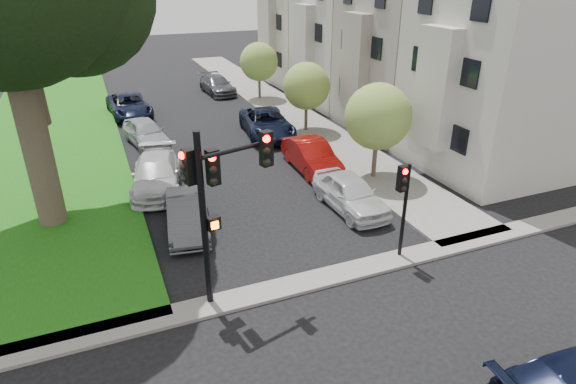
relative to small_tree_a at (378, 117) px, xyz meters
name	(u,v)px	position (x,y,z in m)	size (l,w,h in m)	color
ground	(350,316)	(-6.20, -8.82, -3.18)	(140.00, 140.00, 0.00)	black
grass_strip	(52,127)	(-15.20, 15.18, -3.12)	(8.00, 44.00, 0.12)	#1C5210
sidewalk_right	(275,104)	(0.55, 15.18, -3.12)	(3.50, 44.00, 0.12)	slate
sidewalk_cross	(322,278)	(-6.20, -6.82, -3.12)	(60.00, 1.00, 0.12)	slate
house_a	(507,30)	(6.25, -0.82, 3.75)	(7.70, 7.55, 15.97)	beige
house_b	(412,16)	(6.25, 6.68, 3.75)	(7.70, 7.55, 15.97)	gray
house_c	(351,7)	(6.25, 14.18, 3.75)	(7.70, 7.55, 15.97)	#A39E97
house_d	(309,1)	(6.25, 21.68, 3.75)	(7.70, 7.55, 15.97)	gray
small_tree_a	(378,117)	(0.00, 0.00, 0.00)	(3.19, 3.19, 4.78)	#4B3B2B
small_tree_b	(306,86)	(0.00, 8.21, -0.26)	(2.93, 2.93, 4.40)	#4B3B2B
small_tree_c	(259,62)	(0.00, 17.15, -0.24)	(2.95, 2.95, 4.43)	#4B3B2B
traffic_signal_main	(216,188)	(-9.55, -6.58, 0.74)	(2.78, 0.84, 5.69)	black
traffic_signal_secondary	(403,195)	(-3.07, -6.62, -0.63)	(0.48, 0.39, 3.66)	black
car_parked_0	(350,193)	(-2.75, -2.53, -2.41)	(1.81, 4.51, 1.54)	silver
car_parked_1	(312,156)	(-2.43, 2.13, -2.39)	(1.67, 4.80, 1.58)	maroon
car_parked_2	(267,123)	(-2.60, 8.36, -2.38)	(2.67, 5.80, 1.61)	black
car_parked_4	(217,85)	(-2.62, 20.30, -2.46)	(2.02, 4.96, 1.44)	#3F4247
car_parked_5	(187,214)	(-9.66, -1.69, -2.46)	(1.53, 4.38, 1.44)	#3F4247
car_parked_6	(156,174)	(-10.19, 2.82, -2.41)	(2.17, 5.33, 1.55)	silver
car_parked_7	(146,132)	(-9.82, 9.49, -2.41)	(1.82, 4.51, 1.54)	#999BA0
car_parked_8	(129,105)	(-10.10, 16.15, -2.41)	(2.55, 5.53, 1.54)	black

